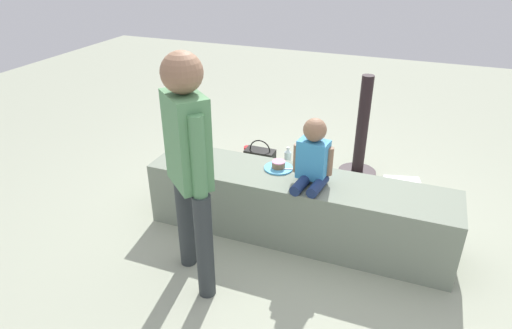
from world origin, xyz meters
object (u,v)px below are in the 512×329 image
object	(u,v)px
child_seated	(313,156)
cake_plate	(279,166)
party_cup_red	(248,151)
handbag_black_leather	(260,160)
water_bottle_far_side	(301,152)
adult_standing	(188,155)
water_bottle_near_gift	(288,159)
cake_box_white	(403,192)
gift_bag	(316,184)

from	to	relation	value
child_seated	cake_plate	world-z (taller)	child_seated
party_cup_red	handbag_black_leather	world-z (taller)	handbag_black_leather
party_cup_red	handbag_black_leather	xyz separation A→B (m)	(0.25, -0.28, 0.07)
cake_plate	water_bottle_far_side	world-z (taller)	cake_plate
cake_plate	adult_standing	bearing A→B (deg)	-111.12
adult_standing	party_cup_red	world-z (taller)	adult_standing
child_seated	water_bottle_far_side	world-z (taller)	child_seated
party_cup_red	handbag_black_leather	bearing A→B (deg)	-48.95
water_bottle_far_side	handbag_black_leather	world-z (taller)	handbag_black_leather
adult_standing	water_bottle_far_side	size ratio (longest dim) A/B	6.93
child_seated	water_bottle_near_gift	world-z (taller)	child_seated
cake_plate	water_bottle_near_gift	world-z (taller)	cake_plate
water_bottle_far_side	handbag_black_leather	bearing A→B (deg)	-130.94
child_seated	cake_plate	xyz separation A→B (m)	(-0.29, 0.12, -0.19)
child_seated	water_bottle_far_side	xyz separation A→B (m)	(-0.42, 1.27, -0.62)
cake_plate	water_bottle_far_side	xyz separation A→B (m)	(-0.13, 1.15, -0.42)
party_cup_red	cake_box_white	xyz separation A→B (m)	(1.60, -0.31, 0.02)
cake_plate	water_bottle_far_side	size ratio (longest dim) A/B	1.01
adult_standing	water_bottle_near_gift	distance (m)	1.92
adult_standing	gift_bag	xyz separation A→B (m)	(0.50, 1.25, -0.76)
child_seated	gift_bag	size ratio (longest dim) A/B	1.32
party_cup_red	child_seated	bearing A→B (deg)	-50.53
water_bottle_far_side	child_seated	bearing A→B (deg)	-71.77
adult_standing	water_bottle_near_gift	world-z (taller)	adult_standing
child_seated	adult_standing	distance (m)	0.91
child_seated	adult_standing	xyz separation A→B (m)	(-0.59, -0.67, 0.21)
handbag_black_leather	child_seated	bearing A→B (deg)	-51.04
water_bottle_near_gift	handbag_black_leather	xyz separation A→B (m)	(-0.24, -0.16, 0.02)
gift_bag	cake_box_white	world-z (taller)	gift_bag
child_seated	water_bottle_near_gift	distance (m)	1.32
water_bottle_far_side	handbag_black_leather	xyz separation A→B (m)	(-0.32, -0.36, 0.02)
party_cup_red	cake_plate	bearing A→B (deg)	-57.02
child_seated	party_cup_red	distance (m)	1.68
party_cup_red	water_bottle_far_side	bearing A→B (deg)	8.15
adult_standing	water_bottle_far_side	xyz separation A→B (m)	(0.17, 1.94, -0.83)
cake_plate	gift_bag	world-z (taller)	cake_plate
party_cup_red	gift_bag	bearing A→B (deg)	-34.19
water_bottle_far_side	handbag_black_leather	size ratio (longest dim) A/B	0.66
adult_standing	gift_bag	size ratio (longest dim) A/B	4.21
water_bottle_far_side	cake_plate	bearing A→B (deg)	-83.45
water_bottle_far_side	party_cup_red	size ratio (longest dim) A/B	2.17
cake_plate	cake_box_white	size ratio (longest dim) A/B	0.69
cake_plate	gift_bag	distance (m)	0.62
water_bottle_near_gift	child_seated	bearing A→B (deg)	-64.91
handbag_black_leather	gift_bag	bearing A→B (deg)	-26.52
gift_bag	handbag_black_leather	xyz separation A→B (m)	(-0.64, 0.32, -0.04)
gift_bag	cake_box_white	bearing A→B (deg)	22.53
party_cup_red	cake_box_white	bearing A→B (deg)	-10.82
child_seated	party_cup_red	world-z (taller)	child_seated
water_bottle_near_gift	cake_box_white	world-z (taller)	water_bottle_near_gift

